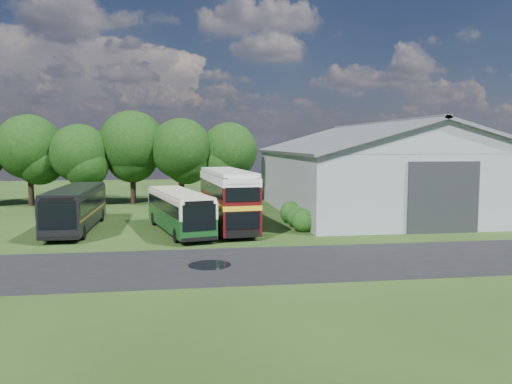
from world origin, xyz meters
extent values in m
plane|color=#1B3310|center=(0.00, 0.00, 0.00)|extent=(120.00, 120.00, 0.00)
cube|color=black|center=(3.00, -3.00, 0.00)|extent=(60.00, 8.00, 0.02)
cylinder|color=black|center=(-1.50, -3.00, 0.00)|extent=(2.20, 2.20, 0.01)
cube|color=gray|center=(15.00, 16.00, 2.75)|extent=(18.00, 24.00, 5.50)
cube|color=#2D3033|center=(15.00, 3.92, 2.50)|extent=(5.20, 0.18, 5.00)
cylinder|color=black|center=(-18.00, 24.50, 1.71)|extent=(0.56, 0.56, 3.42)
sphere|color=black|center=(-18.00, 24.50, 5.89)|extent=(6.46, 6.46, 6.46)
cylinder|color=black|center=(-13.00, 23.50, 1.53)|extent=(0.56, 0.56, 3.06)
sphere|color=black|center=(-13.00, 23.50, 5.27)|extent=(5.78, 5.78, 5.78)
cylinder|color=black|center=(-8.00, 24.80, 1.80)|extent=(0.56, 0.56, 3.60)
sphere|color=black|center=(-8.00, 24.80, 6.20)|extent=(6.80, 6.80, 6.80)
cylinder|color=black|center=(-3.00, 23.80, 1.66)|extent=(0.56, 0.56, 3.31)
sphere|color=black|center=(-3.00, 23.80, 5.70)|extent=(6.26, 6.26, 6.26)
cylinder|color=black|center=(2.00, 24.60, 1.58)|extent=(0.56, 0.56, 3.17)
sphere|color=black|center=(2.00, 24.60, 5.46)|extent=(5.98, 5.98, 5.98)
sphere|color=#194714|center=(5.60, 6.00, 0.00)|extent=(1.70, 1.70, 1.70)
sphere|color=#194714|center=(5.60, 8.00, 0.00)|extent=(1.60, 1.60, 1.60)
sphere|color=#194714|center=(5.60, 10.00, 0.00)|extent=(1.80, 1.80, 1.80)
cube|color=#103B16|center=(-3.13, 7.00, 1.58)|extent=(4.90, 10.74, 2.60)
cube|color=#460A0D|center=(0.35, 7.68, 2.31)|extent=(3.62, 10.26, 4.02)
cube|color=black|center=(-10.46, 8.90, 1.69)|extent=(2.67, 11.19, 2.78)
camera|label=1|loc=(-2.73, -28.11, 6.21)|focal=35.00mm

